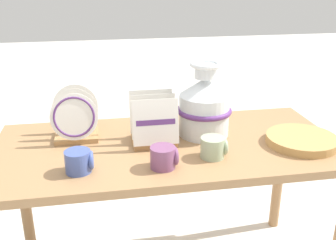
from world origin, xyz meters
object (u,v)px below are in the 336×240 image
ceramic_vase (204,105)px  mug_sage_glaze (214,147)px  dish_rack_square_plates (154,127)px  mug_cobalt_glaze (79,161)px  wicker_charger_stack (302,140)px  mug_plum_glaze (164,157)px  dish_rack_round_plates (76,121)px

ceramic_vase → mug_sage_glaze: 0.26m
mug_sage_glaze → dish_rack_square_plates: bearing=139.8°
mug_cobalt_glaze → wicker_charger_stack: bearing=5.3°
ceramic_vase → mug_sage_glaze: bearing=-95.1°
mug_cobalt_glaze → mug_sage_glaze: (0.52, 0.03, 0.00)m
ceramic_vase → mug_cobalt_glaze: ceramic_vase is taller
mug_cobalt_glaze → mug_plum_glaze: bearing=-3.8°
dish_rack_round_plates → mug_plum_glaze: size_ratio=2.13×
ceramic_vase → mug_cobalt_glaze: bearing=-154.1°
dish_rack_square_plates → mug_sage_glaze: size_ratio=2.04×
ceramic_vase → wicker_charger_stack: (0.39, -0.18, -0.12)m
dish_rack_square_plates → wicker_charger_stack: 0.64m
wicker_charger_stack → mug_sage_glaze: size_ratio=2.87×
dish_rack_round_plates → dish_rack_square_plates: bearing=-16.4°
ceramic_vase → mug_plum_glaze: size_ratio=3.18×
dish_rack_round_plates → dish_rack_square_plates: (0.33, -0.10, -0.01)m
dish_rack_round_plates → dish_rack_square_plates: 0.35m
ceramic_vase → mug_plum_glaze: bearing=-128.8°
ceramic_vase → wicker_charger_stack: bearing=-24.8°
dish_rack_square_plates → mug_sage_glaze: bearing=-40.2°
mug_plum_glaze → dish_rack_round_plates: bearing=135.5°
dish_rack_square_plates → mug_plum_glaze: size_ratio=2.04×
ceramic_vase → dish_rack_round_plates: bearing=175.4°
ceramic_vase → mug_sage_glaze: size_ratio=3.18×
dish_rack_square_plates → mug_sage_glaze: (0.22, -0.18, -0.03)m
ceramic_vase → mug_sage_glaze: (-0.02, -0.23, -0.10)m
dish_rack_round_plates → mug_cobalt_glaze: size_ratio=2.13×
dish_rack_square_plates → wicker_charger_stack: bearing=-11.5°
mug_cobalt_glaze → mug_sage_glaze: 0.53m
mug_cobalt_glaze → mug_plum_glaze: size_ratio=1.00×
mug_cobalt_glaze → ceramic_vase: bearing=25.9°
mug_sage_glaze → ceramic_vase: bearing=84.9°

